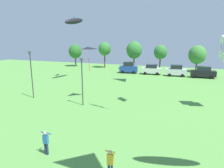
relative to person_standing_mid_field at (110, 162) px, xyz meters
The scene contains 16 objects.
person_standing_mid_field is the anchor object (origin of this frame).
person_standing_far_right 4.93m from the person_standing_mid_field, behind, with size 0.52×0.50×1.73m.
kite_flying_2 16.90m from the person_standing_mid_field, 121.15° to the left, with size 1.99×1.95×2.57m.
kite_flying_5 30.19m from the person_standing_mid_field, 124.04° to the left, with size 2.02×4.82×1.78m.
kite_flying_11 28.18m from the person_standing_mid_field, 91.41° to the left, with size 3.62×3.32×0.14m.
parked_car_leftmost 35.82m from the person_standing_mid_field, 104.07° to the left, with size 4.23×2.30×2.58m.
parked_car_second_from_left 35.06m from the person_standing_mid_field, 95.70° to the left, with size 4.34×2.37×2.22m.
parked_car_third_from_left 34.47m from the person_standing_mid_field, 87.11° to the left, with size 4.32×2.23×2.40m.
parked_car_rightmost_in_row 35.05m from the person_standing_mid_field, 78.54° to the left, with size 4.81×2.17×2.31m.
light_post_0 13.30m from the person_standing_mid_field, 125.20° to the left, with size 0.36×0.20×5.58m.
light_post_1 19.03m from the person_standing_mid_field, 143.87° to the left, with size 0.36×0.20×6.16m.
treeline_tree_0 48.66m from the person_standing_mid_field, 122.72° to the left, with size 3.66×3.66×6.27m.
treeline_tree_1 44.74m from the person_standing_mid_field, 112.78° to the left, with size 3.31×3.31×6.91m.
treeline_tree_2 41.96m from the person_standing_mid_field, 102.47° to the left, with size 3.98×3.98×7.14m.
treeline_tree_3 43.05m from the person_standing_mid_field, 93.59° to the left, with size 3.29×3.29×6.27m.
treeline_tree_4 42.60m from the person_standing_mid_field, 81.97° to the left, with size 4.01×4.01×6.28m.
Camera 1 is at (4.06, 1.91, 7.69)m, focal length 32.00 mm.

